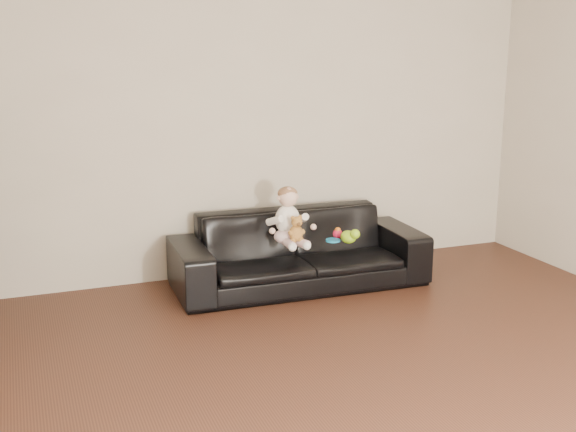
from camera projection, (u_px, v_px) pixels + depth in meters
name	position (u px, v px, depth m)	size (l,w,h in m)	color
floor	(418.00, 427.00, 3.65)	(5.50, 5.50, 0.00)	#402316
wall_back	(249.00, 117.00, 5.84)	(5.00, 5.00, 0.00)	#C0B6A1
sofa	(299.00, 250.00, 5.71)	(1.98, 0.77, 0.58)	black
baby	(289.00, 219.00, 5.50)	(0.31, 0.38, 0.45)	silver
teddy_bear	(296.00, 229.00, 5.39)	(0.12, 0.12, 0.20)	#A16D2E
toy_green	(348.00, 237.00, 5.56)	(0.12, 0.14, 0.10)	#8AC717
toy_rattle	(338.00, 234.00, 5.70)	(0.08, 0.08, 0.08)	red
toy_blue_disc	(333.00, 240.00, 5.62)	(0.11, 0.11, 0.02)	#1992CE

